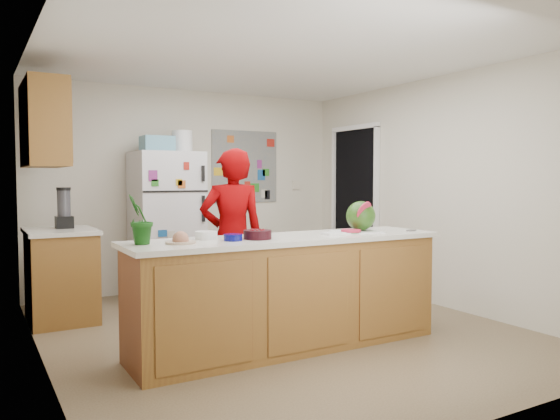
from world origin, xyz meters
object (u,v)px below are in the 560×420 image
person (232,238)px  cherry_bowl (258,235)px  watermelon (361,216)px  refrigerator (167,225)px

person → cherry_bowl: 0.92m
person → cherry_bowl: bearing=90.3°
person → cherry_bowl: (-0.19, -0.89, 0.12)m
watermelon → cherry_bowl: watermelon is taller
watermelon → cherry_bowl: 1.07m
person → watermelon: 1.22m
refrigerator → cherry_bowl: bearing=-91.3°
refrigerator → cherry_bowl: size_ratio=7.75×
refrigerator → watermelon: bearing=-67.0°
refrigerator → person: size_ratio=1.02×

